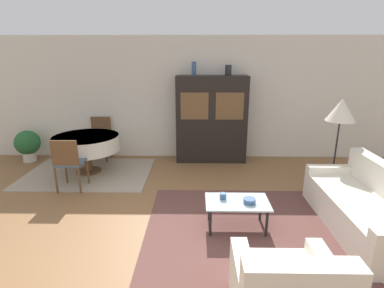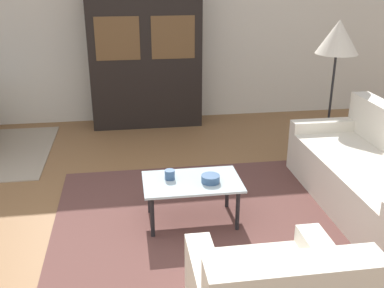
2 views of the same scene
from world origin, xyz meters
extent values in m
plane|color=brown|center=(0.00, 0.00, 0.00)|extent=(14.00, 14.00, 0.00)
cube|color=beige|center=(0.00, 3.63, 1.35)|extent=(10.00, 0.06, 2.70)
cube|color=brown|center=(0.91, 0.55, 0.01)|extent=(2.63, 2.33, 0.01)
cube|color=gray|center=(-1.91, 2.48, 0.01)|extent=(2.45, 1.75, 0.01)
cube|color=silver|center=(2.51, 0.54, 0.23)|extent=(0.88, 2.04, 0.45)
cube|color=silver|center=(2.51, 1.47, 0.51)|extent=(0.88, 0.16, 0.12)
cube|color=silver|center=(1.06, -1.25, 0.64)|extent=(0.89, 0.20, 0.39)
cube|color=silver|center=(0.70, -0.93, 0.50)|extent=(0.16, 0.83, 0.12)
cube|color=silver|center=(1.43, -0.93, 0.50)|extent=(0.16, 0.83, 0.12)
cylinder|color=black|center=(0.46, 0.34, 0.20)|extent=(0.04, 0.04, 0.38)
cylinder|color=black|center=(1.19, 0.34, 0.20)|extent=(0.04, 0.04, 0.38)
cylinder|color=black|center=(0.46, 0.75, 0.20)|extent=(0.04, 0.04, 0.38)
cylinder|color=black|center=(1.19, 0.75, 0.20)|extent=(0.04, 0.04, 0.38)
cube|color=silver|center=(0.82, 0.54, 0.40)|extent=(0.85, 0.52, 0.02)
cube|color=black|center=(0.59, 3.35, 0.94)|extent=(1.53, 0.47, 1.88)
cube|color=brown|center=(0.22, 3.11, 1.27)|extent=(0.58, 0.01, 0.56)
cube|color=brown|center=(0.95, 3.11, 1.27)|extent=(0.58, 0.01, 0.56)
cylinder|color=brown|center=(-1.92, 2.55, 0.03)|extent=(0.48, 0.48, 0.03)
cylinder|color=brown|center=(-1.92, 2.55, 0.24)|extent=(0.14, 0.14, 0.45)
cylinder|color=silver|center=(-1.92, 2.55, 0.61)|extent=(1.28, 1.28, 0.30)
cylinder|color=silver|center=(-1.92, 2.55, 0.75)|extent=(1.29, 1.29, 0.03)
cylinder|color=brown|center=(-2.12, 1.97, 0.24)|extent=(0.04, 0.04, 0.47)
cylinder|color=brown|center=(-1.72, 1.97, 0.24)|extent=(0.04, 0.04, 0.47)
cylinder|color=brown|center=(-2.12, 1.57, 0.24)|extent=(0.04, 0.04, 0.47)
cylinder|color=brown|center=(-1.72, 1.57, 0.24)|extent=(0.04, 0.04, 0.47)
cube|color=#475666|center=(-1.92, 1.77, 0.50)|extent=(0.44, 0.44, 0.04)
cube|color=brown|center=(-1.92, 1.57, 0.73)|extent=(0.44, 0.04, 0.43)
cylinder|color=brown|center=(-1.72, 3.13, 0.24)|extent=(0.04, 0.04, 0.47)
cylinder|color=brown|center=(-2.12, 3.13, 0.24)|extent=(0.04, 0.04, 0.47)
cylinder|color=brown|center=(-1.72, 3.53, 0.24)|extent=(0.04, 0.04, 0.47)
cylinder|color=brown|center=(-2.12, 3.53, 0.24)|extent=(0.04, 0.04, 0.47)
cube|color=#475666|center=(-1.92, 3.33, 0.50)|extent=(0.44, 0.44, 0.04)
cube|color=brown|center=(-1.92, 3.53, 0.73)|extent=(0.44, 0.04, 0.43)
cylinder|color=black|center=(2.68, 1.88, 0.01)|extent=(0.28, 0.28, 0.02)
cylinder|color=black|center=(2.68, 1.88, 0.64)|extent=(0.03, 0.03, 1.22)
cone|color=silver|center=(2.68, 1.88, 1.41)|extent=(0.48, 0.48, 0.38)
cylinder|color=#33517A|center=(0.64, 0.61, 0.45)|extent=(0.09, 0.09, 0.08)
cylinder|color=#33517A|center=(0.98, 0.49, 0.44)|extent=(0.16, 0.16, 0.07)
cylinder|color=#33517A|center=(0.21, 3.35, 2.02)|extent=(0.09, 0.09, 0.28)
cylinder|color=#232328|center=(0.92, 3.35, 1.99)|extent=(0.13, 0.13, 0.22)
cylinder|color=beige|center=(-3.48, 3.19, 0.10)|extent=(0.27, 0.27, 0.20)
sphere|color=#235B2D|center=(-3.48, 3.19, 0.43)|extent=(0.54, 0.54, 0.54)
camera|label=1|loc=(0.28, -3.09, 2.28)|focal=28.00mm
camera|label=2|loc=(0.30, -2.93, 2.13)|focal=42.00mm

